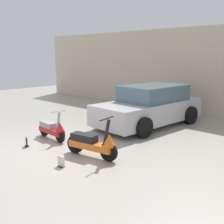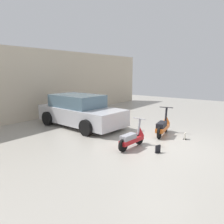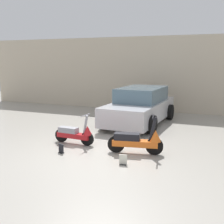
{
  "view_description": "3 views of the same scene",
  "coord_description": "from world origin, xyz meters",
  "px_view_note": "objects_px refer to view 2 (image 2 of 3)",
  "views": [
    {
      "loc": [
        6.36,
        -4.18,
        2.59
      ],
      "look_at": [
        0.34,
        2.15,
        0.81
      ],
      "focal_mm": 45.0,
      "sensor_mm": 36.0,
      "label": 1
    },
    {
      "loc": [
        -6.93,
        -3.1,
        2.57
      ],
      "look_at": [
        -0.09,
        2.05,
        0.98
      ],
      "focal_mm": 35.0,
      "sensor_mm": 36.0,
      "label": 2
    },
    {
      "loc": [
        3.39,
        -6.86,
        2.6
      ],
      "look_at": [
        -0.16,
        2.22,
        0.79
      ],
      "focal_mm": 45.0,
      "sensor_mm": 36.0,
      "label": 3
    }
  ],
  "objects_px": {
    "scooter_front_right": "(163,125)",
    "car_rear_left": "(80,111)",
    "placard_near_right_scooter": "(185,136)",
    "placard_near_left_scooter": "(158,149)",
    "scooter_front_left": "(133,138)"
  },
  "relations": [
    {
      "from": "scooter_front_left",
      "to": "placard_near_left_scooter",
      "type": "relative_size",
      "value": 5.33
    },
    {
      "from": "scooter_front_right",
      "to": "placard_near_right_scooter",
      "type": "bearing_deg",
      "value": -106.42
    },
    {
      "from": "scooter_front_right",
      "to": "placard_near_right_scooter",
      "type": "distance_m",
      "value": 0.99
    },
    {
      "from": "placard_near_right_scooter",
      "to": "placard_near_left_scooter",
      "type": "bearing_deg",
      "value": 173.74
    },
    {
      "from": "scooter_front_left",
      "to": "placard_near_left_scooter",
      "type": "xyz_separation_m",
      "value": [
        0.03,
        -0.92,
        -0.23
      ]
    },
    {
      "from": "placard_near_right_scooter",
      "to": "scooter_front_left",
      "type": "bearing_deg",
      "value": 150.12
    },
    {
      "from": "scooter_front_right",
      "to": "car_rear_left",
      "type": "distance_m",
      "value": 3.93
    },
    {
      "from": "scooter_front_left",
      "to": "scooter_front_right",
      "type": "xyz_separation_m",
      "value": [
        2.07,
        -0.19,
        0.05
      ]
    },
    {
      "from": "scooter_front_right",
      "to": "car_rear_left",
      "type": "bearing_deg",
      "value": 94.49
    },
    {
      "from": "placard_near_left_scooter",
      "to": "scooter_front_right",
      "type": "bearing_deg",
      "value": 19.7
    },
    {
      "from": "car_rear_left",
      "to": "placard_near_left_scooter",
      "type": "xyz_separation_m",
      "value": [
        -1.04,
        -4.52,
        -0.6
      ]
    },
    {
      "from": "scooter_front_left",
      "to": "car_rear_left",
      "type": "xyz_separation_m",
      "value": [
        1.07,
        3.6,
        0.37
      ]
    },
    {
      "from": "scooter_front_right",
      "to": "scooter_front_left",
      "type": "bearing_deg",
      "value": 164.46
    },
    {
      "from": "scooter_front_right",
      "to": "car_rear_left",
      "type": "xyz_separation_m",
      "value": [
        -1.0,
        3.79,
        0.32
      ]
    },
    {
      "from": "placard_near_right_scooter",
      "to": "scooter_front_right",
      "type": "bearing_deg",
      "value": 83.88
    }
  ]
}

